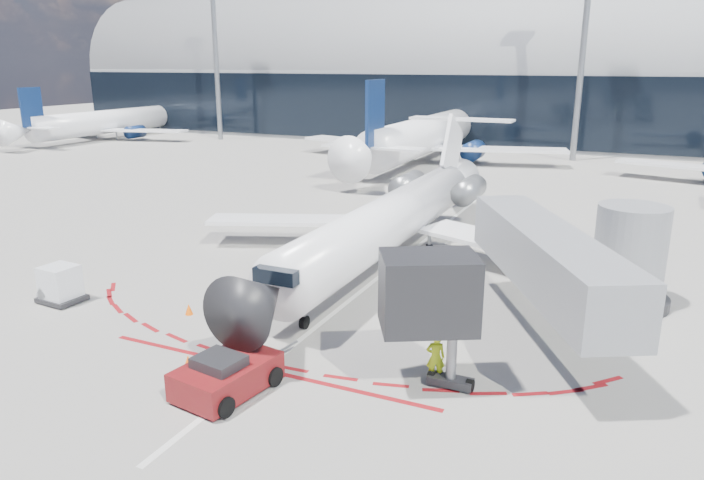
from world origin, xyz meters
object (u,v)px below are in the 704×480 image
at_px(regional_jet, 396,216).
at_px(pushback_tug, 227,375).
at_px(uld_container, 60,284).
at_px(ramp_worker, 436,357).

distance_m(regional_jet, pushback_tug, 17.04).
distance_m(pushback_tug, uld_container, 12.83).
height_order(regional_jet, uld_container, regional_jet).
xyz_separation_m(regional_jet, pushback_tug, (0.15, -16.93, -1.89)).
bearing_deg(regional_jet, uld_container, -132.66).
xyz_separation_m(ramp_worker, uld_container, (-18.60, 0.04, -0.04)).
bearing_deg(pushback_tug, uld_container, 171.75).
relative_size(pushback_tug, ramp_worker, 3.10).
xyz_separation_m(pushback_tug, uld_container, (-12.25, 3.80, 0.24)).
height_order(pushback_tug, uld_container, uld_container).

